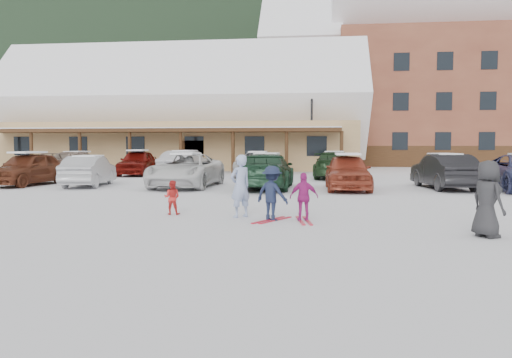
# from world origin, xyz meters

# --- Properties ---
(ground) EXTENTS (160.00, 160.00, 0.00)m
(ground) POSITION_xyz_m (0.00, 0.00, 0.00)
(ground) COLOR white
(ground) RESTS_ON ground
(forested_hillside) EXTENTS (300.00, 70.00, 38.00)m
(forested_hillside) POSITION_xyz_m (0.00, 85.00, 19.00)
(forested_hillside) COLOR black
(forested_hillside) RESTS_ON ground
(day_lodge) EXTENTS (29.12, 12.50, 10.38)m
(day_lodge) POSITION_xyz_m (-9.00, 27.96, 3.94)
(day_lodge) COLOR tan
(day_lodge) RESTS_ON ground
(alpine_hotel) EXTENTS (31.48, 14.01, 21.48)m
(alpine_hotel) POSITION_xyz_m (14.27, 38.00, 8.63)
(alpine_hotel) COLOR brown
(alpine_hotel) RESTS_ON ground
(lamp_post) EXTENTS (0.50, 0.25, 5.73)m
(lamp_post) POSITION_xyz_m (1.62, 23.61, 3.26)
(lamp_post) COLOR black
(lamp_post) RESTS_ON ground
(conifer_0) EXTENTS (4.40, 4.40, 10.20)m
(conifer_0) POSITION_xyz_m (-26.00, 30.00, 5.69)
(conifer_0) COLOR black
(conifer_0) RESTS_ON ground
(conifer_2) EXTENTS (5.28, 5.28, 12.24)m
(conifer_2) POSITION_xyz_m (-30.00, 42.00, 6.83)
(conifer_2) COLOR black
(conifer_2) RESTS_ON ground
(conifer_3) EXTENTS (3.96, 3.96, 9.18)m
(conifer_3) POSITION_xyz_m (6.00, 44.00, 5.12)
(conifer_3) COLOR black
(conifer_3) RESTS_ON ground
(adult_skier) EXTENTS (0.71, 0.71, 1.66)m
(adult_skier) POSITION_xyz_m (-0.08, 0.69, 0.83)
(adult_skier) COLOR #99ABD4
(adult_skier) RESTS_ON ground
(toddler_red) EXTENTS (0.46, 0.36, 0.94)m
(toddler_red) POSITION_xyz_m (-2.03, 0.99, 0.47)
(toddler_red) COLOR red
(toddler_red) RESTS_ON ground
(child_navy) EXTENTS (1.04, 0.89, 1.39)m
(child_navy) POSITION_xyz_m (0.80, 0.20, 0.70)
(child_navy) COLOR #17203A
(child_navy) RESTS_ON ground
(skis_child_navy) EXTENTS (0.86, 1.32, 0.03)m
(skis_child_navy) POSITION_xyz_m (0.80, 0.20, 0.01)
(skis_child_navy) COLOR red
(skis_child_navy) RESTS_ON ground
(child_magenta) EXTENTS (0.75, 0.41, 1.22)m
(child_magenta) POSITION_xyz_m (1.61, 0.21, 0.61)
(child_magenta) COLOR #AE227F
(child_magenta) RESTS_ON ground
(skis_child_magenta) EXTENTS (0.41, 1.41, 0.03)m
(skis_child_magenta) POSITION_xyz_m (1.61, 0.21, 0.01)
(skis_child_magenta) COLOR red
(skis_child_magenta) RESTS_ON ground
(bystander_dark) EXTENTS (0.80, 0.93, 1.61)m
(bystander_dark) POSITION_xyz_m (5.44, -1.53, 0.80)
(bystander_dark) COLOR #2A2A2C
(bystander_dark) RESTS_ON ground
(parked_car_0) EXTENTS (2.36, 4.77, 1.57)m
(parked_car_0) POSITION_xyz_m (-11.56, 9.76, 0.78)
(parked_car_0) COLOR #622D1A
(parked_car_0) RESTS_ON ground
(parked_car_1) EXTENTS (2.09, 4.42, 1.40)m
(parked_car_1) POSITION_xyz_m (-8.49, 9.61, 0.70)
(parked_car_1) COLOR #ACADB1
(parked_car_1) RESTS_ON ground
(parked_car_2) EXTENTS (2.70, 5.56, 1.52)m
(parked_car_2) POSITION_xyz_m (-3.89, 9.62, 0.76)
(parked_car_2) COLOR silver
(parked_car_2) RESTS_ON ground
(parked_car_3) EXTENTS (2.20, 5.30, 1.53)m
(parked_car_3) POSITION_xyz_m (-0.20, 9.28, 0.77)
(parked_car_3) COLOR #1A3B26
(parked_car_3) RESTS_ON ground
(parked_car_4) EXTENTS (1.84, 4.52, 1.54)m
(parked_car_4) POSITION_xyz_m (3.25, 9.13, 0.77)
(parked_car_4) COLOR #A13E28
(parked_car_4) RESTS_ON ground
(parked_car_5) EXTENTS (2.11, 4.76, 1.52)m
(parked_car_5) POSITION_xyz_m (7.45, 10.09, 0.76)
(parked_car_5) COLOR black
(parked_car_5) RESTS_ON ground
(parked_car_7) EXTENTS (2.39, 5.21, 1.48)m
(parked_car_7) POSITION_xyz_m (-13.01, 17.60, 0.74)
(parked_car_7) COLOR gray
(parked_car_7) RESTS_ON ground
(parked_car_8) EXTENTS (2.30, 4.77, 1.57)m
(parked_car_8) POSITION_xyz_m (-9.10, 17.67, 0.79)
(parked_car_8) COLOR #680D09
(parked_car_8) RESTS_ON ground
(parked_car_9) EXTENTS (2.20, 4.89, 1.56)m
(parked_car_9) POSITION_xyz_m (-5.72, 16.35, 0.78)
(parked_car_9) COLOR #B1B2B7
(parked_car_9) RESTS_ON ground
(parked_car_10) EXTENTS (2.60, 5.43, 1.50)m
(parked_car_10) POSITION_xyz_m (-1.48, 17.05, 0.75)
(parked_car_10) COLOR silver
(parked_car_10) RESTS_ON ground
(parked_car_11) EXTENTS (2.62, 5.42, 1.52)m
(parked_car_11) POSITION_xyz_m (2.98, 16.28, 0.76)
(parked_car_11) COLOR #1B331A
(parked_car_11) RESTS_ON ground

